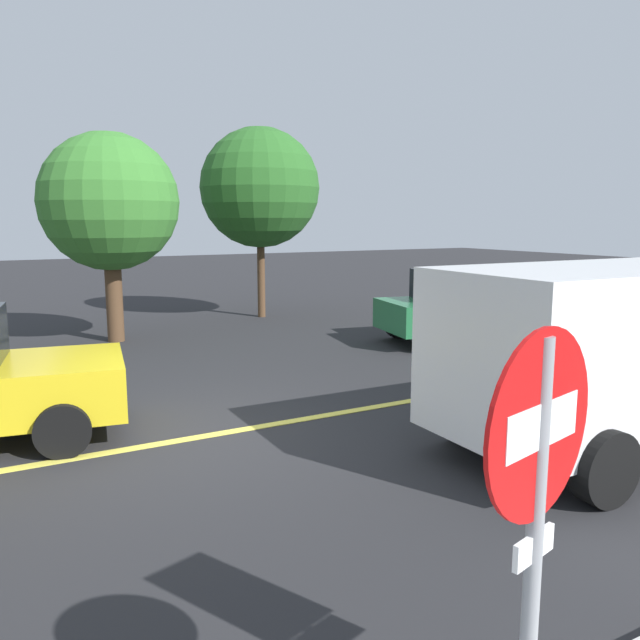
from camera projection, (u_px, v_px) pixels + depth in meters
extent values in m
plane|color=#262628|center=(191.00, 439.00, 7.92)|extent=(80.00, 80.00, 0.00)
cube|color=#E0D14C|center=(387.00, 405.00, 9.36)|extent=(28.00, 0.16, 0.01)
cylinder|color=gray|center=(530.00, 619.00, 2.52)|extent=(0.07, 0.07, 2.30)
cylinder|color=red|center=(541.00, 425.00, 2.39)|extent=(0.74, 0.20, 0.76)
cube|color=white|center=(541.00, 425.00, 2.39)|extent=(0.52, 0.16, 0.18)
cube|color=white|center=(534.00, 547.00, 2.47)|extent=(0.28, 0.09, 0.11)
cube|color=white|center=(638.00, 340.00, 7.58)|extent=(5.24, 2.11, 1.82)
cube|color=black|center=(511.00, 320.00, 6.56)|extent=(0.20, 1.84, 0.80)
cylinder|color=black|center=(604.00, 467.00, 6.04)|extent=(0.77, 0.28, 0.76)
cylinder|color=black|center=(465.00, 412.00, 7.78)|extent=(0.77, 0.28, 0.76)
cylinder|color=black|center=(68.00, 392.00, 8.90)|extent=(0.67, 0.32, 0.64)
cylinder|color=black|center=(63.00, 430.00, 7.28)|extent=(0.67, 0.32, 0.64)
cube|color=#236B3D|center=(471.00, 313.00, 14.17)|extent=(4.31, 2.47, 0.65)
cube|color=black|center=(464.00, 284.00, 14.00)|extent=(2.20, 1.87, 0.65)
cylinder|color=black|center=(501.00, 319.00, 15.46)|extent=(0.67, 0.34, 0.64)
cylinder|color=black|center=(547.00, 330.00, 13.83)|extent=(0.67, 0.34, 0.64)
cylinder|color=black|center=(398.00, 325.00, 14.61)|extent=(0.67, 0.34, 0.64)
cylinder|color=black|center=(434.00, 338.00, 12.98)|extent=(0.67, 0.34, 0.64)
cylinder|color=#513823|center=(261.00, 269.00, 17.68)|extent=(0.21, 0.21, 2.69)
sphere|color=#286023|center=(260.00, 188.00, 17.33)|extent=(3.28, 3.28, 3.28)
cylinder|color=#513823|center=(114.00, 291.00, 14.12)|extent=(0.37, 0.37, 2.28)
sphere|color=#387A2D|center=(109.00, 202.00, 13.81)|extent=(3.02, 3.02, 3.02)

